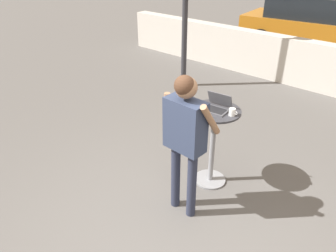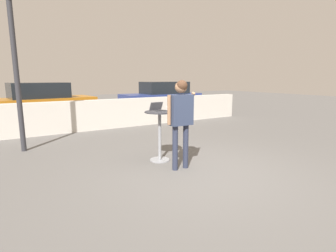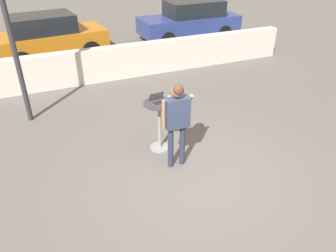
{
  "view_description": "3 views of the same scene",
  "coord_description": "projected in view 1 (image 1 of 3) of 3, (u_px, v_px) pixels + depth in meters",
  "views": [
    {
      "loc": [
        1.69,
        -1.97,
        2.89
      ],
      "look_at": [
        -0.49,
        0.46,
        1.07
      ],
      "focal_mm": 35.0,
      "sensor_mm": 36.0,
      "label": 1
    },
    {
      "loc": [
        -3.08,
        -3.72,
        1.8
      ],
      "look_at": [
        -0.36,
        0.67,
        0.85
      ],
      "focal_mm": 28.0,
      "sensor_mm": 36.0,
      "label": 2
    },
    {
      "loc": [
        -2.47,
        -4.39,
        4.03
      ],
      "look_at": [
        -0.39,
        0.46,
        0.93
      ],
      "focal_mm": 35.0,
      "sensor_mm": 36.0,
      "label": 3
    }
  ],
  "objects": [
    {
      "name": "coffee_mug",
      "position": [
        232.0,
        112.0,
        3.89
      ],
      "size": [
        0.11,
        0.08,
        0.09
      ],
      "color": "white",
      "rests_on": "cafe_table"
    },
    {
      "name": "standing_person",
      "position": [
        185.0,
        129.0,
        3.52
      ],
      "size": [
        0.6,
        0.38,
        1.76
      ],
      "color": "#282D42",
      "rests_on": "ground_plane"
    },
    {
      "name": "laptop",
      "position": [
        216.0,
        106.0,
        4.04
      ],
      "size": [
        0.35,
        0.33,
        0.2
      ],
      "color": "#515156",
      "rests_on": "cafe_table"
    },
    {
      "name": "cafe_table",
      "position": [
        213.0,
        137.0,
        4.23
      ],
      "size": [
        0.64,
        0.64,
        1.09
      ],
      "color": "gray",
      "rests_on": "ground_plane"
    },
    {
      "name": "ground_plane",
      "position": [
        173.0,
        238.0,
        3.67
      ],
      "size": [
        50.0,
        50.0,
        0.0
      ],
      "primitive_type": "plane",
      "color": "#5B5956"
    },
    {
      "name": "parked_car_near_street",
      "position": [
        310.0,
        24.0,
        9.61
      ],
      "size": [
        4.06,
        2.2,
        1.62
      ],
      "color": "#B76B19",
      "rests_on": "ground_plane"
    }
  ]
}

